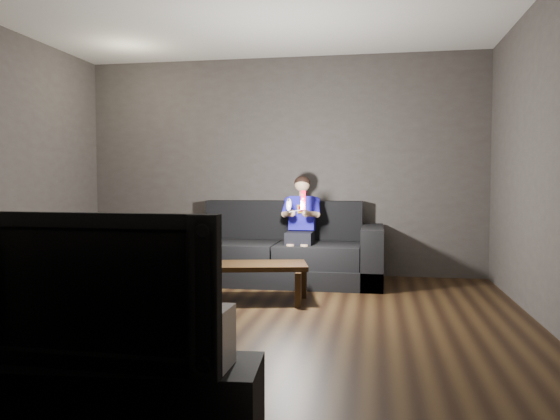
% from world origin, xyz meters
% --- Properties ---
extents(floor, '(5.00, 5.00, 0.00)m').
position_xyz_m(floor, '(0.00, 0.00, 0.00)').
color(floor, black).
rests_on(floor, ground).
extents(back_wall, '(5.00, 0.04, 2.70)m').
position_xyz_m(back_wall, '(0.00, 2.50, 1.35)').
color(back_wall, '#3E3837').
rests_on(back_wall, ground).
extents(front_wall, '(5.00, 0.04, 2.70)m').
position_xyz_m(front_wall, '(0.00, -2.50, 1.35)').
color(front_wall, '#3E3837').
rests_on(front_wall, ground).
extents(sofa, '(2.39, 1.03, 0.92)m').
position_xyz_m(sofa, '(0.06, 1.95, 0.30)').
color(sofa, black).
rests_on(sofa, floor).
extents(child, '(0.44, 0.54, 1.08)m').
position_xyz_m(child, '(0.33, 1.87, 0.75)').
color(child, black).
rests_on(child, sofa).
extents(wii_remote_red, '(0.05, 0.08, 0.21)m').
position_xyz_m(wii_remote_red, '(0.42, 1.46, 0.96)').
color(wii_remote_red, red).
rests_on(wii_remote_red, child).
extents(nunchuk_white, '(0.06, 0.09, 0.15)m').
position_xyz_m(nunchuk_white, '(0.26, 1.46, 0.91)').
color(nunchuk_white, silver).
rests_on(nunchuk_white, child).
extents(wii_remote_black, '(0.05, 0.16, 0.03)m').
position_xyz_m(wii_remote_black, '(-1.01, 1.86, 0.67)').
color(wii_remote_black, black).
rests_on(wii_remote_black, sofa).
extents(coffee_table, '(1.09, 0.71, 0.37)m').
position_xyz_m(coffee_table, '(0.02, 0.87, 0.32)').
color(coffee_table, black).
rests_on(coffee_table, floor).
extents(media_console, '(1.27, 0.46, 0.44)m').
position_xyz_m(media_console, '(0.11, -2.27, 0.22)').
color(media_console, black).
rests_on(media_console, floor).
extents(tv, '(1.04, 0.17, 0.60)m').
position_xyz_m(tv, '(0.11, -2.27, 0.74)').
color(tv, black).
rests_on(tv, media_console).
extents(wii_console, '(0.06, 0.18, 0.23)m').
position_xyz_m(wii_console, '(0.60, -2.27, 0.56)').
color(wii_console, silver).
rests_on(wii_console, media_console).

